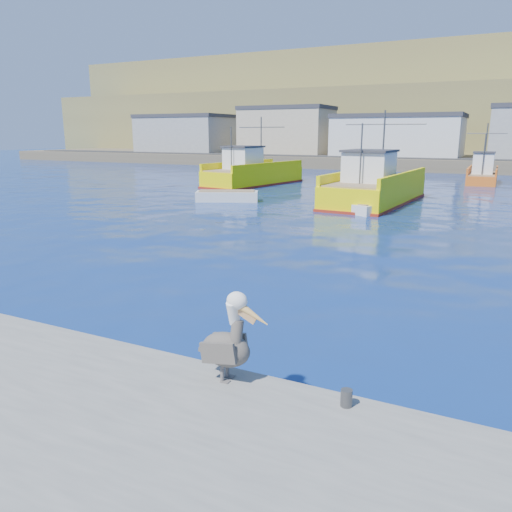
% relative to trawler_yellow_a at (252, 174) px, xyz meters
% --- Properties ---
extents(ground, '(260.00, 260.00, 0.00)m').
position_rel_trawler_yellow_a_xyz_m(ground, '(17.36, -33.37, -1.08)').
color(ground, '#071959').
rests_on(ground, ground).
extents(dock_bollards, '(36.20, 0.20, 0.30)m').
position_rel_trawler_yellow_a_xyz_m(dock_bollards, '(17.96, -36.77, -0.43)').
color(dock_bollards, '#4C4C4C').
rests_on(dock_bollards, dock).
extents(far_shore, '(200.00, 81.00, 24.00)m').
position_rel_trawler_yellow_a_xyz_m(far_shore, '(17.36, 75.83, 7.90)').
color(far_shore, brown).
rests_on(far_shore, ground).
extents(trawler_yellow_a, '(6.03, 12.48, 6.60)m').
position_rel_trawler_yellow_a_xyz_m(trawler_yellow_a, '(0.00, 0.00, 0.00)').
color(trawler_yellow_a, '#FFEE01').
rests_on(trawler_yellow_a, ground).
extents(trawler_yellow_b, '(5.91, 12.76, 6.67)m').
position_rel_trawler_yellow_a_xyz_m(trawler_yellow_b, '(13.97, -8.02, 0.03)').
color(trawler_yellow_b, '#FFEE01').
rests_on(trawler_yellow_b, ground).
extents(boat_orange, '(3.76, 7.18, 5.93)m').
position_rel_trawler_yellow_a_xyz_m(boat_orange, '(20.25, 11.38, -0.10)').
color(boat_orange, orange).
rests_on(boat_orange, ground).
extents(skiff_left, '(4.81, 3.40, 0.99)m').
position_rel_trawler_yellow_a_xyz_m(skiff_left, '(3.85, -11.81, -0.76)').
color(skiff_left, silver).
rests_on(skiff_left, ground).
extents(skiff_mid, '(4.12, 2.91, 0.85)m').
position_rel_trawler_yellow_a_xyz_m(skiff_mid, '(13.57, -12.92, -0.80)').
color(skiff_mid, silver).
rests_on(skiff_mid, ground).
extents(skiff_extra, '(4.82, 3.38, 0.99)m').
position_rel_trawler_yellow_a_xyz_m(skiff_extra, '(7.86, 5.66, -0.76)').
color(skiff_extra, silver).
rests_on(skiff_extra, ground).
extents(pelican, '(1.42, 0.61, 1.74)m').
position_rel_trawler_yellow_a_xyz_m(pelican, '(18.13, -36.84, 0.17)').
color(pelican, '#595451').
rests_on(pelican, dock).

